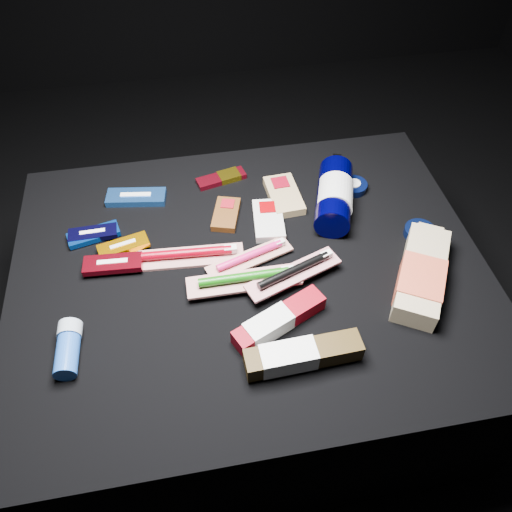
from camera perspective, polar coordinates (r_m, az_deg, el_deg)
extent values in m
plane|color=black|center=(1.37, -0.56, -11.96)|extent=(3.00, 3.00, 0.00)
cube|color=black|center=(1.20, -0.63, -7.35)|extent=(0.98, 0.78, 0.40)
cube|color=#245BB0|center=(1.20, -13.52, 6.55)|extent=(0.14, 0.07, 0.02)
cube|color=silver|center=(1.20, -13.53, 6.59)|extent=(0.07, 0.02, 0.02)
cube|color=#0C41A9|center=(1.14, -18.06, 2.34)|extent=(0.12, 0.07, 0.01)
cube|color=white|center=(1.14, -18.07, 2.37)|extent=(0.06, 0.02, 0.01)
cube|color=black|center=(1.14, -18.13, 2.46)|extent=(0.10, 0.04, 0.01)
cube|color=white|center=(1.14, -18.14, 2.48)|extent=(0.05, 0.01, 0.01)
cube|color=#C77E00|center=(1.09, -14.92, 1.11)|extent=(0.11, 0.06, 0.01)
cube|color=beige|center=(1.09, -14.92, 1.14)|extent=(0.06, 0.02, 0.01)
cube|color=maroon|center=(1.06, -16.02, -0.86)|extent=(0.12, 0.05, 0.01)
cube|color=white|center=(1.06, -16.03, -0.83)|extent=(0.06, 0.01, 0.02)
cube|color=#4F2B0F|center=(1.13, -3.44, 4.78)|extent=(0.08, 0.11, 0.02)
cube|color=maroon|center=(1.15, -3.24, 5.73)|extent=(0.04, 0.04, 0.02)
cube|color=silver|center=(1.11, 1.43, 4.11)|extent=(0.08, 0.12, 0.02)
cube|color=#740004|center=(1.13, 1.28, 5.27)|extent=(0.04, 0.04, 0.02)
cube|color=#9F8559|center=(1.17, 3.20, 6.93)|extent=(0.08, 0.13, 0.02)
cube|color=maroon|center=(1.20, 2.77, 8.04)|extent=(0.04, 0.04, 0.02)
cube|color=maroon|center=(1.23, -4.00, 8.84)|extent=(0.12, 0.06, 0.01)
cube|color=olive|center=(1.23, -3.11, 9.13)|extent=(0.06, 0.05, 0.01)
cylinder|color=black|center=(1.14, 8.91, 6.81)|extent=(0.14, 0.21, 0.08)
cylinder|color=beige|center=(1.14, 9.00, 6.67)|extent=(0.10, 0.11, 0.08)
cylinder|color=black|center=(1.22, 9.18, 10.22)|extent=(0.03, 0.03, 0.03)
cube|color=black|center=(1.25, 9.19, 10.67)|extent=(0.03, 0.04, 0.02)
cylinder|color=black|center=(1.22, 11.07, 7.82)|extent=(0.06, 0.06, 0.02)
cylinder|color=#BCBCB8|center=(1.22, 11.08, 7.87)|extent=(0.03, 0.03, 0.02)
cylinder|color=black|center=(1.15, 18.19, 2.61)|extent=(0.07, 0.07, 0.02)
cylinder|color=silver|center=(1.14, 18.21, 2.66)|extent=(0.03, 0.03, 0.02)
cube|color=tan|center=(1.05, 18.39, -2.00)|extent=(0.19, 0.24, 0.05)
cube|color=#C24D33|center=(1.03, 18.23, -2.96)|extent=(0.13, 0.14, 0.05)
cube|color=tan|center=(1.13, 19.15, 2.36)|extent=(0.06, 0.05, 0.03)
cylinder|color=#1C489E|center=(0.95, -20.77, -10.59)|extent=(0.04, 0.08, 0.04)
cylinder|color=#8D9AA9|center=(0.98, -20.50, -7.98)|extent=(0.04, 0.03, 0.04)
cube|color=silver|center=(1.06, -7.82, -0.15)|extent=(0.24, 0.07, 0.01)
cylinder|color=#74000D|center=(1.05, -7.90, 0.34)|extent=(0.19, 0.03, 0.02)
cube|color=silver|center=(1.04, -2.94, 0.79)|extent=(0.03, 0.02, 0.01)
cube|color=silver|center=(1.04, -0.74, -0.32)|extent=(0.19, 0.10, 0.01)
cylinder|color=#C71861|center=(1.03, -0.75, 0.07)|extent=(0.15, 0.06, 0.01)
cube|color=silver|center=(1.05, 2.73, 1.53)|extent=(0.02, 0.02, 0.01)
cube|color=beige|center=(0.99, -1.37, -2.88)|extent=(0.23, 0.05, 0.01)
cylinder|color=#0D4D09|center=(0.98, -1.38, -2.41)|extent=(0.18, 0.02, 0.02)
cube|color=silver|center=(0.99, 3.65, -1.68)|extent=(0.03, 0.01, 0.01)
cube|color=silver|center=(1.00, 4.28, -2.05)|extent=(0.21, 0.11, 0.01)
cylinder|color=black|center=(0.99, 4.32, -1.62)|extent=(0.16, 0.07, 0.02)
cube|color=white|center=(1.02, 8.03, 0.15)|extent=(0.03, 0.02, 0.01)
cube|color=maroon|center=(0.94, 2.68, -7.31)|extent=(0.19, 0.12, 0.03)
cube|color=silver|center=(0.93, 1.43, -8.01)|extent=(0.10, 0.08, 0.04)
cube|color=#31220A|center=(0.89, 5.42, -11.16)|extent=(0.21, 0.05, 0.04)
cube|color=silver|center=(0.89, 3.70, -11.47)|extent=(0.10, 0.05, 0.04)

